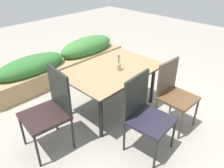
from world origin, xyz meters
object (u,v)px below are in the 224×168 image
dining_table (112,73)px  planter_box (63,63)px  chair_near_left (145,112)px  flower_vase (119,63)px  chair_end_left (51,107)px  chair_near_right (174,91)px

dining_table → planter_box: (0.11, 1.44, -0.32)m
chair_near_left → flower_vase: (0.35, 0.75, 0.27)m
flower_vase → chair_near_left: bearing=-115.3°
flower_vase → planter_box: bearing=87.1°
chair_end_left → chair_near_left: bearing=-132.4°
chair_end_left → planter_box: 1.88m
flower_vase → planter_box: 1.62m
dining_table → chair_end_left: 1.07m
chair_near_left → flower_vase: chair_near_left is taller
flower_vase → chair_near_right: bearing=-69.1°
flower_vase → chair_end_left: bearing=175.2°
chair_near_left → flower_vase: size_ratio=3.79×
dining_table → planter_box: size_ratio=0.49×
planter_box → dining_table: bearing=-94.3°
dining_table → chair_near_right: chair_near_right is taller
dining_table → chair_near_left: chair_near_left is taller
dining_table → chair_near_left: bearing=-110.8°
chair_near_right → chair_end_left: size_ratio=0.93×
dining_table → chair_end_left: chair_end_left is taller
dining_table → chair_near_right: bearing=-69.6°
chair_end_left → chair_near_right: bearing=-115.4°
chair_end_left → planter_box: size_ratio=0.36×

